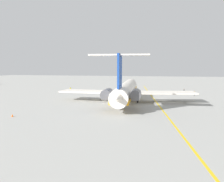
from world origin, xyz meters
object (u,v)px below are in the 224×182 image
object	(u,v)px
main_jetliner	(126,90)
ground_crew_near_tail	(184,91)
safety_cone_nose	(12,115)
ground_crew_portside	(70,89)
ground_crew_near_nose	(194,93)

from	to	relation	value
main_jetliner	ground_crew_near_tail	bearing A→B (deg)	-38.49
safety_cone_nose	ground_crew_portside	bearing A→B (deg)	7.25
ground_crew_near_nose	ground_crew_near_tail	bearing A→B (deg)	83.22
main_jetliner	ground_crew_portside	size ratio (longest dim) A/B	25.01
main_jetliner	ground_crew_near_tail	distance (m)	30.13
ground_crew_near_tail	ground_crew_portside	bearing A→B (deg)	-153.67
ground_crew_near_nose	safety_cone_nose	world-z (taller)	ground_crew_near_nose
ground_crew_near_tail	main_jetliner	bearing A→B (deg)	-101.67
main_jetliner	safety_cone_nose	bearing A→B (deg)	136.55
ground_crew_portside	safety_cone_nose	size ratio (longest dim) A/B	3.09
ground_crew_near_tail	ground_crew_portside	distance (m)	42.06
main_jetliner	ground_crew_near_tail	xyz separation A→B (m)	(24.60, -17.24, -2.30)
ground_crew_near_nose	ground_crew_portside	size ratio (longest dim) A/B	0.96
main_jetliner	ground_crew_near_nose	size ratio (longest dim) A/B	25.95
main_jetliner	safety_cone_nose	world-z (taller)	main_jetliner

